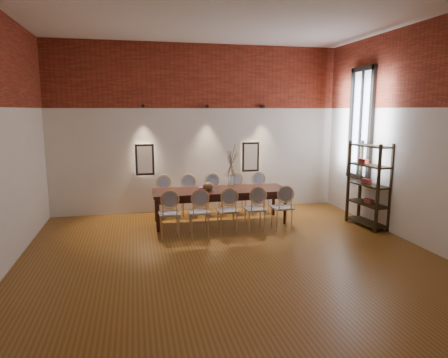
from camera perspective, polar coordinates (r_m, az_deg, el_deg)
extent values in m
cube|color=brown|center=(6.76, 1.26, -11.57)|extent=(7.00, 7.00, 0.02)
cube|color=silver|center=(6.49, 1.40, 23.67)|extent=(7.00, 7.00, 0.02)
cube|color=silver|center=(9.79, -3.73, 7.13)|extent=(7.00, 0.10, 4.00)
cube|color=silver|center=(3.01, 17.83, 0.62)|extent=(7.00, 0.10, 4.00)
cube|color=silver|center=(7.95, 27.12, 5.46)|extent=(0.10, 7.00, 4.00)
cube|color=maroon|center=(9.74, -3.75, 14.47)|extent=(7.00, 0.02, 1.50)
cube|color=maroon|center=(7.94, 27.44, 14.49)|extent=(0.02, 7.00, 1.50)
cube|color=#FFEAC6|center=(9.63, -11.26, 2.74)|extent=(0.36, 0.06, 0.66)
cube|color=#FFEAC6|center=(10.04, 3.77, 3.18)|extent=(0.36, 0.06, 0.66)
cylinder|color=black|center=(9.53, -11.51, 10.19)|extent=(0.08, 0.10, 0.08)
cylinder|color=black|center=(9.69, -2.46, 10.36)|extent=(0.08, 0.10, 0.08)
cylinder|color=black|center=(10.03, 5.57, 10.31)|extent=(0.08, 0.10, 0.08)
cube|color=silver|center=(9.52, 19.06, 7.44)|extent=(0.02, 0.78, 2.38)
cube|color=black|center=(9.51, 18.95, 7.45)|extent=(0.08, 0.90, 2.50)
cube|color=black|center=(9.51, 18.95, 7.45)|extent=(0.06, 0.06, 2.40)
cube|color=black|center=(8.77, -0.57, -3.91)|extent=(2.91, 0.97, 0.75)
cylinder|color=silver|center=(8.71, 1.06, -0.48)|extent=(0.14, 0.14, 0.30)
ellipsoid|color=brown|center=(8.57, -2.28, -1.06)|extent=(0.24, 0.24, 0.18)
cube|color=#83296D|center=(8.82, -2.87, -1.25)|extent=(0.26, 0.18, 0.03)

